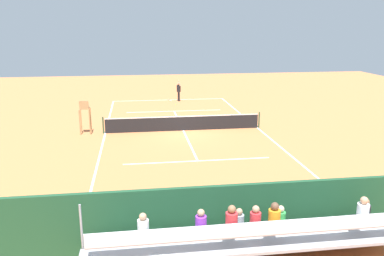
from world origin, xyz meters
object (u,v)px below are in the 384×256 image
Objects in this scene: bleacher_stand at (254,238)px; courtside_bench at (322,210)px; equipment_bag at (274,226)px; tennis_player at (179,90)px; tennis_net at (183,123)px; tennis_racket at (171,100)px; tennis_ball_near at (175,105)px; umpire_chair at (85,113)px.

bleacher_stand is 5.03× the size of courtside_bench.
equipment_bag is (-1.33, -1.97, -0.79)m from bleacher_stand.
tennis_player reaches higher than courtside_bench.
tennis_net is 13.64m from courtside_bench.
tennis_net is 18.35× the size of tennis_racket.
tennis_net is 1.14× the size of bleacher_stand.
equipment_bag is 0.47× the size of tennis_player.
equipment_bag is (-1.43, 13.40, -0.32)m from tennis_net.
tennis_player is at bearing -88.62° from equipment_bag.
tennis_net is 5.35× the size of tennis_player.
courtside_bench is at bearing -145.61° from bleacher_stand.
courtside_bench is 2.00× the size of equipment_bag.
tennis_racket is (3.01, -23.98, -0.54)m from courtside_bench.
equipment_bag is at bearing 96.08° from tennis_net.
tennis_racket is 2.20m from tennis_ball_near.
tennis_ball_near is at bearing -128.03° from umpire_chair.
tennis_ball_near is (-0.22, 2.18, 0.02)m from tennis_racket.
tennis_net is at bearing 89.23° from tennis_racket.
umpire_chair reaches higher than equipment_bag.
courtside_bench is 21.98m from tennis_ball_near.
umpire_chair reaches higher than tennis_net.
courtside_bench is at bearing 124.92° from umpire_chair.
equipment_bag is 23.74m from tennis_player.
tennis_racket is at bearing -120.95° from umpire_chair.
tennis_net is 5.72× the size of courtside_bench.
bleacher_stand is 2.50m from equipment_bag.
equipment_bag is 21.95m from tennis_ball_near.
tennis_net is at bearing 85.27° from tennis_player.
umpire_chair is at bearing 51.97° from tennis_ball_near.
tennis_net is 15.37m from bleacher_stand.
equipment_bag is at bearing -124.12° from bleacher_stand.
bleacher_stand is 10.07× the size of equipment_bag.
umpire_chair reaches higher than tennis_player.
bleacher_stand is at bearing 89.34° from tennis_ball_near.
tennis_player is 3.43× the size of tennis_racket.
tennis_racket is (-0.05, -26.08, -0.96)m from bleacher_stand.
bleacher_stand is at bearing 90.35° from tennis_net.
equipment_bag is (-7.63, 13.53, -1.13)m from umpire_chair.
tennis_player is at bearing -91.70° from bleacher_stand.
tennis_ball_near is (0.49, 1.80, -0.98)m from tennis_player.
tennis_net is 156.06× the size of tennis_ball_near.
tennis_ball_near is (1.06, -21.93, -0.15)m from equipment_bag.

